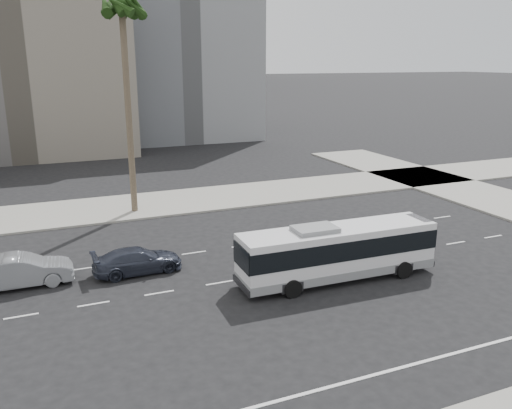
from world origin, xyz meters
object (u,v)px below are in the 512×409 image
city_bus (338,250)px  palm_near (122,11)px  car_a (138,260)px  car_b (21,271)px

city_bus → palm_near: palm_near is taller
city_bus → palm_near: 21.25m
car_a → car_b: (-5.50, 0.48, 0.13)m
car_a → car_b: 5.52m
car_b → car_a: bearing=-94.4°
car_a → car_b: size_ratio=0.95×
palm_near → city_bus: bearing=-65.5°
car_b → city_bus: bearing=-109.0°
car_a → palm_near: (1.82, 11.14, 13.03)m
car_a → palm_near: 17.24m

